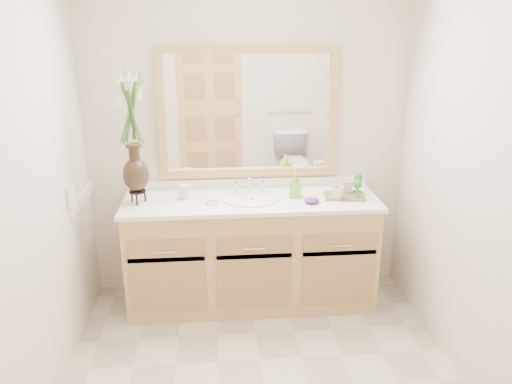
{
  "coord_description": "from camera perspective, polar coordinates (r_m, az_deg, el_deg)",
  "views": [
    {
      "loc": [
        -0.25,
        -2.35,
        2.06
      ],
      "look_at": [
        0.01,
        0.65,
        1.01
      ],
      "focal_mm": 35.0,
      "sensor_mm": 36.0,
      "label": 1
    }
  ],
  "objects": [
    {
      "name": "wall_back",
      "position": [
        3.76,
        -0.92,
        5.98
      ],
      "size": [
        2.4,
        0.02,
        2.4
      ],
      "primitive_type": "cube",
      "color": "silver",
      "rests_on": "floor"
    },
    {
      "name": "wall_front",
      "position": [
        1.38,
        7.0,
        -19.46
      ],
      "size": [
        2.4,
        0.02,
        2.4
      ],
      "primitive_type": "cube",
      "color": "silver",
      "rests_on": "floor"
    },
    {
      "name": "wall_left",
      "position": [
        2.68,
        -25.32,
        -1.45
      ],
      "size": [
        0.02,
        2.6,
        2.4
      ],
      "primitive_type": "cube",
      "color": "silver",
      "rests_on": "floor"
    },
    {
      "name": "wall_right",
      "position": [
        2.9,
        25.48,
        -0.02
      ],
      "size": [
        0.02,
        2.6,
        2.4
      ],
      "primitive_type": "cube",
      "color": "silver",
      "rests_on": "floor"
    },
    {
      "name": "vanity",
      "position": [
        3.76,
        -0.55,
        -6.97
      ],
      "size": [
        1.8,
        0.55,
        0.8
      ],
      "color": "tan",
      "rests_on": "floor"
    },
    {
      "name": "counter",
      "position": [
        3.6,
        -0.57,
        -1.03
      ],
      "size": [
        1.84,
        0.57,
        0.03
      ],
      "primitive_type": "cube",
      "color": "white",
      "rests_on": "vanity"
    },
    {
      "name": "sink",
      "position": [
        3.6,
        -0.55,
        -1.71
      ],
      "size": [
        0.38,
        0.34,
        0.23
      ],
      "color": "white",
      "rests_on": "counter"
    },
    {
      "name": "mirror",
      "position": [
        3.7,
        -0.91,
        9.0
      ],
      "size": [
        1.32,
        0.04,
        0.97
      ],
      "color": "white",
      "rests_on": "wall_back"
    },
    {
      "name": "switch_plate",
      "position": [
        3.43,
        -20.41,
        -0.4
      ],
      "size": [
        0.02,
        0.12,
        0.12
      ],
      "primitive_type": "cube",
      "color": "white",
      "rests_on": "wall_left"
    },
    {
      "name": "flower_vase",
      "position": [
        3.46,
        -14.05,
        8.03
      ],
      "size": [
        0.21,
        0.21,
        0.87
      ],
      "rotation": [
        0.0,
        0.0,
        0.3
      ],
      "color": "black",
      "rests_on": "counter"
    },
    {
      "name": "tumbler",
      "position": [
        3.63,
        -8.18,
        0.01
      ],
      "size": [
        0.08,
        0.08,
        0.1
      ],
      "primitive_type": "cylinder",
      "color": "beige",
      "rests_on": "counter"
    },
    {
      "name": "soap_dish",
      "position": [
        3.53,
        -5.01,
        -1.08
      ],
      "size": [
        0.1,
        0.1,
        0.03
      ],
      "color": "beige",
      "rests_on": "counter"
    },
    {
      "name": "soap_bottle",
      "position": [
        3.63,
        4.5,
        0.7
      ],
      "size": [
        0.08,
        0.09,
        0.16
      ],
      "primitive_type": "imported",
      "rotation": [
        0.0,
        0.0,
        -0.14
      ],
      "color": "#74CF30",
      "rests_on": "counter"
    },
    {
      "name": "purple_dish",
      "position": [
        3.53,
        6.39,
        -0.97
      ],
      "size": [
        0.13,
        0.12,
        0.04
      ],
      "primitive_type": "ellipsoid",
      "rotation": [
        0.0,
        0.0,
        -0.35
      ],
      "color": "#4B256F",
      "rests_on": "counter"
    },
    {
      "name": "tray",
      "position": [
        3.69,
        10.07,
        -0.45
      ],
      "size": [
        0.31,
        0.23,
        0.01
      ],
      "primitive_type": "cube",
      "rotation": [
        0.0,
        0.0,
        -0.15
      ],
      "color": "brown",
      "rests_on": "counter"
    },
    {
      "name": "mug_left",
      "position": [
        3.6,
        9.32,
        0.02
      ],
      "size": [
        0.11,
        0.1,
        0.09
      ],
      "primitive_type": "imported",
      "rotation": [
        0.0,
        0.0,
        -0.17
      ],
      "color": "beige",
      "rests_on": "tray"
    },
    {
      "name": "mug_right",
      "position": [
        3.73,
        10.33,
        0.74
      ],
      "size": [
        0.15,
        0.15,
        0.11
      ],
      "primitive_type": "imported",
      "rotation": [
        0.0,
        0.0,
        0.71
      ],
      "color": "beige",
      "rests_on": "tray"
    },
    {
      "name": "goblet_front",
      "position": [
        3.63,
        11.53,
        0.77
      ],
      "size": [
        0.06,
        0.06,
        0.14
      ],
      "color": "#297A28",
      "rests_on": "tray"
    },
    {
      "name": "goblet_back",
      "position": [
        3.75,
        11.6,
        1.44
      ],
      "size": [
        0.06,
        0.06,
        0.14
      ],
      "color": "#297A28",
      "rests_on": "tray"
    }
  ]
}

